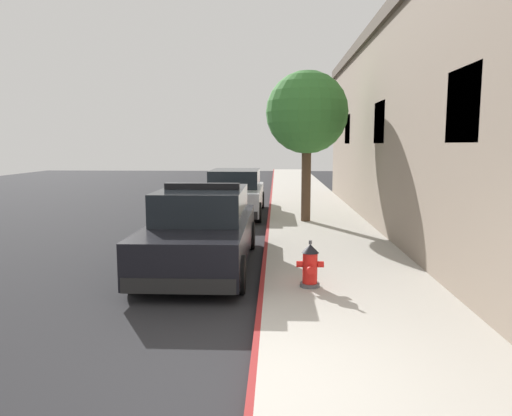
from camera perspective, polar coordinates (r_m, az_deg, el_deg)
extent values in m
cube|color=#232326|center=(15.37, -15.57, -2.26)|extent=(33.53, 60.00, 0.20)
cube|color=#ADA89E|center=(14.65, 7.35, -1.82)|extent=(2.91, 60.00, 0.15)
cube|color=maroon|center=(14.59, 1.49, -1.79)|extent=(0.08, 60.00, 0.15)
cube|color=black|center=(7.85, 23.39, 11.13)|extent=(0.06, 1.30, 1.10)
cube|color=black|center=(13.41, 14.47, 9.77)|extent=(0.06, 1.30, 1.10)
cube|color=black|center=(19.09, 10.84, 9.15)|extent=(0.06, 1.30, 1.10)
cube|color=black|center=(9.68, -6.39, -3.60)|extent=(1.84, 4.80, 0.76)
cube|color=black|center=(9.72, -6.31, 0.51)|extent=(1.64, 2.50, 0.60)
cube|color=black|center=(7.50, -9.11, -9.00)|extent=(1.76, 0.16, 0.24)
cube|color=black|center=(12.00, -4.67, -2.66)|extent=(1.76, 0.16, 0.24)
cylinder|color=black|center=(11.52, -9.31, -3.17)|extent=(0.22, 0.64, 0.64)
cylinder|color=black|center=(11.30, -0.73, -3.28)|extent=(0.22, 0.64, 0.64)
cylinder|color=black|center=(8.31, -14.09, -7.50)|extent=(0.22, 0.64, 0.64)
cylinder|color=black|center=(8.00, -2.07, -7.86)|extent=(0.22, 0.64, 0.64)
cube|color=black|center=(9.63, -6.39, 2.60)|extent=(1.48, 0.20, 0.12)
cube|color=red|center=(9.69, -8.43, 2.59)|extent=(0.44, 0.18, 0.11)
cube|color=#1E33E0|center=(9.58, -4.32, 2.60)|extent=(0.44, 0.18, 0.11)
cube|color=#B2B5BA|center=(16.83, -2.49, 1.19)|extent=(1.84, 4.80, 0.76)
cube|color=black|center=(16.92, -2.46, 3.54)|extent=(1.64, 2.50, 0.60)
cube|color=black|center=(14.56, -3.27, -0.85)|extent=(1.76, 0.16, 0.24)
cube|color=black|center=(19.18, -1.89, 1.19)|extent=(1.76, 0.16, 0.24)
cylinder|color=black|center=(18.63, -4.67, 0.98)|extent=(0.22, 0.64, 0.64)
cylinder|color=black|center=(18.50, 0.62, 0.96)|extent=(0.22, 0.64, 0.64)
cylinder|color=black|center=(15.29, -6.24, -0.48)|extent=(0.22, 0.64, 0.64)
cylinder|color=black|center=(15.13, 0.22, -0.52)|extent=(0.22, 0.64, 0.64)
cylinder|color=#4C4C51|center=(7.97, 6.37, -9.00)|extent=(0.32, 0.32, 0.06)
cylinder|color=red|center=(7.89, 6.40, -7.05)|extent=(0.24, 0.24, 0.50)
cone|color=black|center=(7.82, 6.44, -4.78)|extent=(0.28, 0.28, 0.14)
cylinder|color=#4C4C51|center=(7.80, 6.45, -4.06)|extent=(0.05, 0.05, 0.06)
cylinder|color=red|center=(7.87, 5.17, -6.63)|extent=(0.10, 0.10, 0.10)
cylinder|color=red|center=(7.89, 7.65, -6.62)|extent=(0.10, 0.10, 0.10)
cylinder|color=red|center=(7.72, 6.50, -7.31)|extent=(0.13, 0.12, 0.13)
cylinder|color=brown|center=(14.47, 5.94, 3.13)|extent=(0.28, 0.28, 2.38)
sphere|color=#387A33|center=(14.45, 6.05, 11.19)|extent=(2.41, 2.41, 2.41)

